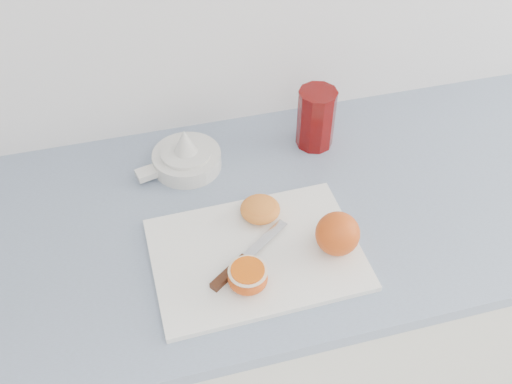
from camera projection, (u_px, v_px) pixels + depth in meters
counter at (281, 321)px, 1.48m from camera, size 2.64×0.64×0.89m
cutting_board at (256, 254)px, 1.06m from camera, size 0.39×0.28×0.01m
whole_orange at (338, 234)px, 1.03m from camera, size 0.08×0.08×0.08m
half_orange at (248, 277)px, 0.99m from camera, size 0.07×0.07×0.04m
squeezed_shell at (260, 209)px, 1.11m from camera, size 0.08×0.08×0.03m
paring_knife at (236, 266)px, 1.02m from camera, size 0.17×0.13×0.01m
citrus_juicer at (186, 157)px, 1.22m from camera, size 0.19×0.15×0.10m
red_tumbler at (316, 120)px, 1.25m from camera, size 0.09×0.09×0.14m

